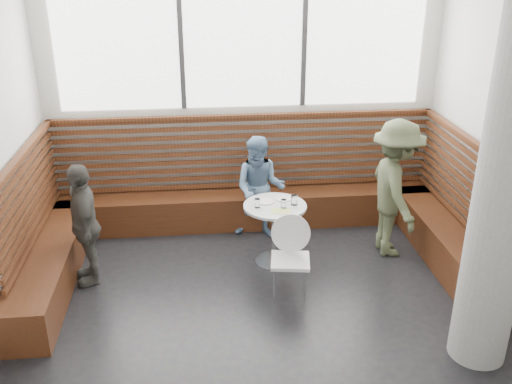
{
  "coord_description": "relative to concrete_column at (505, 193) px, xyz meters",
  "views": [
    {
      "loc": [
        -0.59,
        -4.56,
        3.43
      ],
      "look_at": [
        0.0,
        1.0,
        1.0
      ],
      "focal_mm": 40.0,
      "sensor_mm": 36.0,
      "label": 1
    }
  ],
  "objects": [
    {
      "name": "room",
      "position": [
        -1.85,
        0.6,
        0.0
      ],
      "size": [
        5.0,
        5.0,
        3.2
      ],
      "color": "silver",
      "rests_on": "ground"
    },
    {
      "name": "booth",
      "position": [
        -1.85,
        2.37,
        -1.19
      ],
      "size": [
        5.0,
        2.5,
        1.44
      ],
      "color": "#3F200F",
      "rests_on": "ground"
    },
    {
      "name": "concrete_column",
      "position": [
        0.0,
        0.0,
        0.0
      ],
      "size": [
        0.5,
        0.5,
        3.2
      ],
      "primitive_type": "cylinder",
      "color": "gray",
      "rests_on": "ground"
    },
    {
      "name": "cafe_table",
      "position": [
        -1.61,
        1.81,
        -1.07
      ],
      "size": [
        0.72,
        0.72,
        0.74
      ],
      "color": "silver",
      "rests_on": "ground"
    },
    {
      "name": "cafe_chair",
      "position": [
        -1.55,
        1.17,
        -1.09
      ],
      "size": [
        0.41,
        0.4,
        0.86
      ],
      "rotation": [
        0.0,
        0.0,
        -0.16
      ],
      "color": "white",
      "rests_on": "ground"
    },
    {
      "name": "adult_man",
      "position": [
        -0.19,
        1.92,
        -0.78
      ],
      "size": [
        0.61,
        1.07,
        1.65
      ],
      "primitive_type": "imported",
      "rotation": [
        0.0,
        0.0,
        1.57
      ],
      "color": "#4E5639",
      "rests_on": "ground"
    },
    {
      "name": "child_back",
      "position": [
        -1.71,
        2.5,
        -0.94
      ],
      "size": [
        0.75,
        0.65,
        1.32
      ],
      "primitive_type": "imported",
      "rotation": [
        0.0,
        0.0,
        -0.27
      ],
      "color": "#5F81A6",
      "rests_on": "ground"
    },
    {
      "name": "child_left",
      "position": [
        -3.69,
        1.65,
        -0.91
      ],
      "size": [
        0.51,
        0.86,
        1.37
      ],
      "primitive_type": "imported",
      "rotation": [
        0.0,
        0.0,
        -1.34
      ],
      "color": "#46443F",
      "rests_on": "ground"
    },
    {
      "name": "plate_near",
      "position": [
        -1.71,
        1.9,
        -0.86
      ],
      "size": [
        0.19,
        0.19,
        0.01
      ],
      "primitive_type": "cylinder",
      "color": "white",
      "rests_on": "cafe_table"
    },
    {
      "name": "plate_far",
      "position": [
        -1.49,
        1.96,
        -0.86
      ],
      "size": [
        0.18,
        0.18,
        0.01
      ],
      "primitive_type": "cylinder",
      "color": "white",
      "rests_on": "cafe_table"
    },
    {
      "name": "glass_left",
      "position": [
        -1.82,
        1.77,
        -0.81
      ],
      "size": [
        0.07,
        0.07,
        0.1
      ],
      "primitive_type": "cylinder",
      "color": "white",
      "rests_on": "cafe_table"
    },
    {
      "name": "glass_mid",
      "position": [
        -1.53,
        1.73,
        -0.81
      ],
      "size": [
        0.06,
        0.06,
        0.1
      ],
      "primitive_type": "cylinder",
      "color": "white",
      "rests_on": "cafe_table"
    },
    {
      "name": "glass_right",
      "position": [
        -1.39,
        1.8,
        -0.8
      ],
      "size": [
        0.07,
        0.07,
        0.12
      ],
      "primitive_type": "cylinder",
      "color": "white",
      "rests_on": "cafe_table"
    },
    {
      "name": "menu_card",
      "position": [
        -1.57,
        1.64,
        -0.86
      ],
      "size": [
        0.24,
        0.19,
        0.0
      ],
      "primitive_type": "cube",
      "rotation": [
        0.0,
        0.0,
        -0.21
      ],
      "color": "#A5C64C",
      "rests_on": "cafe_table"
    }
  ]
}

